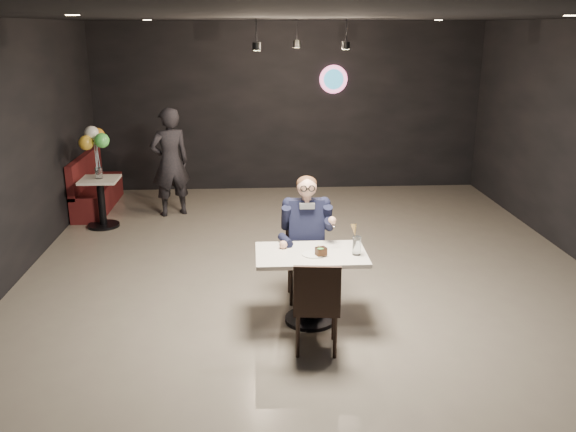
{
  "coord_description": "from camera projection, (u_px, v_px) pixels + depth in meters",
  "views": [
    {
      "loc": [
        -0.69,
        -6.6,
        2.9
      ],
      "look_at": [
        -0.31,
        -0.34,
        0.95
      ],
      "focal_mm": 38.0,
      "sensor_mm": 36.0,
      "label": 1
    }
  ],
  "objects": [
    {
      "name": "dessert_plate",
      "position": [
        313.0,
        254.0,
        6.0
      ],
      "size": [
        0.22,
        0.22,
        0.01
      ],
      "primitive_type": "cylinder",
      "color": "white",
      "rests_on": "main_table"
    },
    {
      "name": "mint_leaf",
      "position": [
        321.0,
        249.0,
        5.91
      ],
      "size": [
        0.06,
        0.04,
        0.01
      ],
      "primitive_type": "ellipsoid",
      "color": "#2E8E32",
      "rests_on": "cake_slice"
    },
    {
      "name": "chair_far",
      "position": [
        306.0,
        260.0,
        6.67
      ],
      "size": [
        0.42,
        0.46,
        0.92
      ],
      "primitive_type": "cube",
      "color": "black",
      "rests_on": "floor"
    },
    {
      "name": "passerby",
      "position": [
        170.0,
        162.0,
        9.59
      ],
      "size": [
        0.74,
        0.64,
        1.72
      ],
      "primitive_type": "imported",
      "rotation": [
        0.0,
        0.0,
        3.58
      ],
      "color": "black",
      "rests_on": "floor"
    },
    {
      "name": "sundae_glass",
      "position": [
        357.0,
        246.0,
        5.98
      ],
      "size": [
        0.08,
        0.08,
        0.19
      ],
      "primitive_type": "cylinder",
      "color": "silver",
      "rests_on": "main_table"
    },
    {
      "name": "wafer_cone",
      "position": [
        354.0,
        230.0,
        5.98
      ],
      "size": [
        0.07,
        0.07,
        0.12
      ],
      "primitive_type": "cone",
      "rotation": [
        0.0,
        0.0,
        0.26
      ],
      "color": "#DBB35A",
      "rests_on": "sundae_glass"
    },
    {
      "name": "side_table",
      "position": [
        102.0,
        205.0,
        9.14
      ],
      "size": [
        0.55,
        0.55,
        0.68
      ],
      "primitive_type": "cube",
      "color": "white",
      "rests_on": "floor"
    },
    {
      "name": "chair_near",
      "position": [
        316.0,
        303.0,
        5.62
      ],
      "size": [
        0.46,
        0.5,
        0.92
      ],
      "primitive_type": "cube",
      "rotation": [
        0.0,
        0.0,
        -0.09
      ],
      "color": "black",
      "rests_on": "floor"
    },
    {
      "name": "seated_man",
      "position": [
        306.0,
        237.0,
        6.59
      ],
      "size": [
        0.6,
        0.8,
        1.44
      ],
      "primitive_type": "cube",
      "color": "black",
      "rests_on": "floor"
    },
    {
      "name": "balloon_bunch",
      "position": [
        96.0,
        147.0,
        8.88
      ],
      "size": [
        0.39,
        0.39,
        0.65
      ],
      "primitive_type": "cube",
      "color": "gold",
      "rests_on": "balloon_vase"
    },
    {
      "name": "pendant_lights",
      "position": [
        300.0,
        28.0,
        8.24
      ],
      "size": [
        1.4,
        1.2,
        0.36
      ],
      "primitive_type": "cube",
      "color": "black",
      "rests_on": "floor"
    },
    {
      "name": "booth_bench",
      "position": [
        97.0,
        182.0,
        10.05
      ],
      "size": [
        0.45,
        1.81,
        0.91
      ],
      "primitive_type": "cube",
      "color": "#4C1016",
      "rests_on": "floor"
    },
    {
      "name": "balloon_vase",
      "position": [
        99.0,
        173.0,
        9.0
      ],
      "size": [
        0.11,
        0.11,
        0.16
      ],
      "primitive_type": "cylinder",
      "color": "silver",
      "rests_on": "side_table"
    },
    {
      "name": "cake_slice",
      "position": [
        321.0,
        252.0,
        5.96
      ],
      "size": [
        0.12,
        0.11,
        0.07
      ],
      "primitive_type": "cube",
      "rotation": [
        0.0,
        0.0,
        0.35
      ],
      "color": "black",
      "rests_on": "dessert_plate"
    },
    {
      "name": "main_table",
      "position": [
        311.0,
        287.0,
        6.17
      ],
      "size": [
        1.1,
        0.7,
        0.75
      ],
      "primitive_type": "cube",
      "color": "white",
      "rests_on": "floor"
    },
    {
      "name": "floor",
      "position": [
        312.0,
        284.0,
        7.19
      ],
      "size": [
        9.0,
        9.0,
        0.0
      ],
      "primitive_type": "plane",
      "color": "slate",
      "rests_on": "ground"
    },
    {
      "name": "wall_sign",
      "position": [
        333.0,
        79.0,
        10.9
      ],
      "size": [
        0.5,
        0.06,
        0.5
      ],
      "primitive_type": null,
      "color": "pink",
      "rests_on": "floor"
    }
  ]
}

